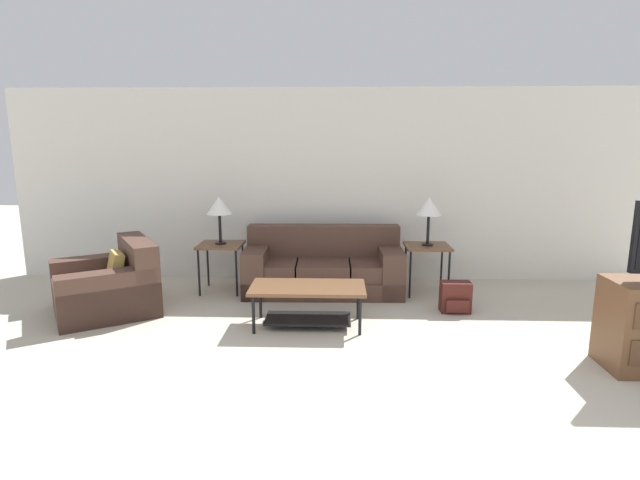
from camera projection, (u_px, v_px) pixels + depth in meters
name	position (u px, v px, depth m)	size (l,w,h in m)	color
ground_plane	(332.00, 477.00, 2.88)	(24.00, 24.00, 0.00)	beige
wall_back	(336.00, 186.00, 6.81)	(8.89, 0.06, 2.60)	silver
couch	(323.00, 269.00, 6.37)	(1.99, 0.89, 0.82)	#4C3328
armchair	(109.00, 287.00, 5.64)	(1.45, 1.47, 0.80)	#4C3328
coffee_table	(308.00, 296.00, 5.16)	(1.18, 0.59, 0.43)	brown
side_table_left	(221.00, 249.00, 6.33)	(0.55, 0.52, 0.62)	brown
side_table_right	(427.00, 250.00, 6.24)	(0.55, 0.52, 0.62)	brown
table_lamp_left	(219.00, 206.00, 6.22)	(0.32, 0.32, 0.60)	black
table_lamp_right	(429.00, 207.00, 6.14)	(0.32, 0.32, 0.60)	black
backpack	(455.00, 297.00, 5.62)	(0.33, 0.27, 0.35)	#4C1E19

